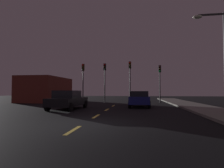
{
  "coord_description": "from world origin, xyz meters",
  "views": [
    {
      "loc": [
        2.36,
        -7.74,
        1.45
      ],
      "look_at": [
        -0.76,
        14.71,
        2.34
      ],
      "focal_mm": 29.28,
      "sensor_mm": 36.0,
      "label": 1
    }
  ],
  "objects_px": {
    "traffic_signal_far_left": "(83,75)",
    "traffic_signal_center_right": "(130,74)",
    "car_adjacent_lane": "(68,100)",
    "car_stopped_ahead": "(140,99)",
    "traffic_signal_far_right": "(160,76)",
    "street_lamp_right": "(220,52)",
    "traffic_signal_center_left": "(105,75)"
  },
  "relations": [
    {
      "from": "traffic_signal_far_left",
      "to": "traffic_signal_center_right",
      "type": "height_order",
      "value": "traffic_signal_center_right"
    },
    {
      "from": "traffic_signal_far_left",
      "to": "car_adjacent_lane",
      "type": "distance_m",
      "value": 10.15
    },
    {
      "from": "car_adjacent_lane",
      "to": "car_stopped_ahead",
      "type": "bearing_deg",
      "value": 28.15
    },
    {
      "from": "traffic_signal_far_left",
      "to": "traffic_signal_center_right",
      "type": "xyz_separation_m",
      "value": [
        6.26,
        0.0,
        0.11
      ]
    },
    {
      "from": "traffic_signal_center_right",
      "to": "traffic_signal_far_right",
      "type": "bearing_deg",
      "value": -0.02
    },
    {
      "from": "street_lamp_right",
      "to": "traffic_signal_center_left",
      "type": "bearing_deg",
      "value": 129.23
    },
    {
      "from": "traffic_signal_far_right",
      "to": "car_adjacent_lane",
      "type": "distance_m",
      "value": 12.96
    },
    {
      "from": "traffic_signal_far_right",
      "to": "car_stopped_ahead",
      "type": "xyz_separation_m",
      "value": [
        -2.62,
        -6.55,
        -2.57
      ]
    },
    {
      "from": "car_stopped_ahead",
      "to": "traffic_signal_center_left",
      "type": "bearing_deg",
      "value": 124.18
    },
    {
      "from": "traffic_signal_far_right",
      "to": "car_adjacent_lane",
      "type": "bearing_deg",
      "value": -130.9
    },
    {
      "from": "traffic_signal_center_left",
      "to": "traffic_signal_center_right",
      "type": "xyz_separation_m",
      "value": [
        3.31,
        0.0,
        0.12
      ]
    },
    {
      "from": "traffic_signal_far_right",
      "to": "car_stopped_ahead",
      "type": "bearing_deg",
      "value": -111.79
    },
    {
      "from": "traffic_signal_center_left",
      "to": "car_stopped_ahead",
      "type": "distance_m",
      "value": 8.4
    },
    {
      "from": "traffic_signal_center_right",
      "to": "car_adjacent_lane",
      "type": "height_order",
      "value": "traffic_signal_center_right"
    },
    {
      "from": "car_stopped_ahead",
      "to": "traffic_signal_far_right",
      "type": "bearing_deg",
      "value": 68.21
    },
    {
      "from": "street_lamp_right",
      "to": "traffic_signal_center_right",
      "type": "bearing_deg",
      "value": 117.82
    },
    {
      "from": "traffic_signal_center_right",
      "to": "street_lamp_right",
      "type": "xyz_separation_m",
      "value": [
        6.05,
        -11.46,
        0.24
      ]
    },
    {
      "from": "traffic_signal_far_left",
      "to": "car_stopped_ahead",
      "type": "relative_size",
      "value": 1.22
    },
    {
      "from": "car_adjacent_lane",
      "to": "traffic_signal_center_left",
      "type": "bearing_deg",
      "value": 82.58
    },
    {
      "from": "traffic_signal_center_left",
      "to": "car_adjacent_lane",
      "type": "relative_size",
      "value": 1.13
    },
    {
      "from": "traffic_signal_center_left",
      "to": "traffic_signal_far_right",
      "type": "relative_size",
      "value": 1.08
    },
    {
      "from": "traffic_signal_center_right",
      "to": "car_stopped_ahead",
      "type": "bearing_deg",
      "value": -80.14
    },
    {
      "from": "car_adjacent_lane",
      "to": "traffic_signal_far_left",
      "type": "bearing_deg",
      "value": 100.07
    },
    {
      "from": "traffic_signal_far_left",
      "to": "street_lamp_right",
      "type": "height_order",
      "value": "street_lamp_right"
    },
    {
      "from": "traffic_signal_far_left",
      "to": "traffic_signal_far_right",
      "type": "relative_size",
      "value": 1.08
    },
    {
      "from": "car_stopped_ahead",
      "to": "traffic_signal_far_left",
      "type": "bearing_deg",
      "value": 138.49
    },
    {
      "from": "traffic_signal_center_left",
      "to": "traffic_signal_far_left",
      "type": "bearing_deg",
      "value": 180.0
    },
    {
      "from": "traffic_signal_far_left",
      "to": "car_adjacent_lane",
      "type": "bearing_deg",
      "value": -79.93
    },
    {
      "from": "traffic_signal_far_right",
      "to": "traffic_signal_center_right",
      "type": "bearing_deg",
      "value": 179.98
    },
    {
      "from": "traffic_signal_far_left",
      "to": "street_lamp_right",
      "type": "bearing_deg",
      "value": -42.95
    },
    {
      "from": "street_lamp_right",
      "to": "traffic_signal_far_right",
      "type": "bearing_deg",
      "value": 101.29
    },
    {
      "from": "traffic_signal_far_left",
      "to": "car_stopped_ahead",
      "type": "xyz_separation_m",
      "value": [
        7.4,
        -6.55,
        -2.82
      ]
    }
  ]
}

